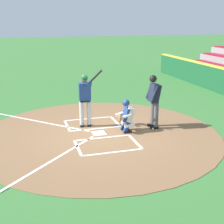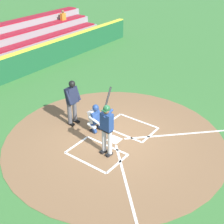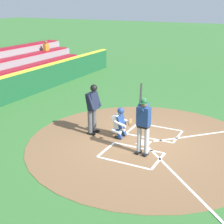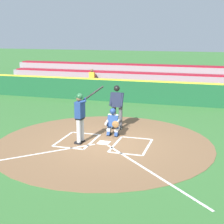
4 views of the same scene
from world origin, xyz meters
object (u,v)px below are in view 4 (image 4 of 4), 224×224
Objects in this scene: batter at (80,114)px; baseball at (121,129)px; catcher at (113,122)px; plate_umpire at (117,104)px.

batter is 28.76× the size of baseball.
baseball is (-0.07, -0.95, -0.55)m from catcher.
batter is 1.88× the size of catcher.
baseball is at bearing 156.80° from plate_umpire.
catcher reaches higher than baseball.
batter reaches higher than catcher.
plate_umpire is 25.20× the size of baseball.
batter is 2.36m from plate_umpire.
baseball is at bearing -94.42° from catcher.
batter is at bearing 65.97° from baseball.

